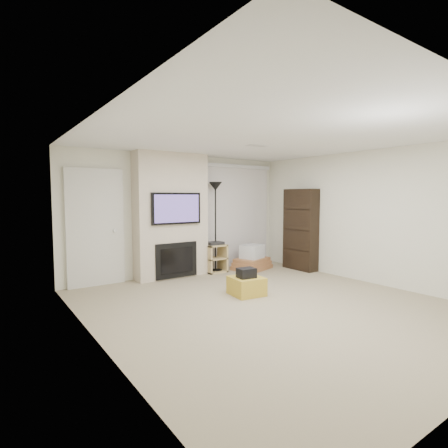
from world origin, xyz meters
TOP-DOWN VIEW (x-y plane):
  - floor at (0.00, 0.00)m, footprint 5.00×5.50m
  - ceiling at (0.00, 0.00)m, footprint 5.00×5.50m
  - wall_back at (0.00, 2.75)m, footprint 5.00×0.00m
  - wall_left at (-2.50, 0.00)m, footprint 0.00×5.50m
  - wall_right at (2.50, 0.00)m, footprint 0.00×5.50m
  - hvac_vent at (0.40, 0.80)m, footprint 0.35×0.18m
  - ottoman at (0.06, 0.64)m, footprint 0.56×0.56m
  - black_bag at (0.03, 0.60)m, footprint 0.30×0.25m
  - fireplace_wall at (-0.35, 2.54)m, footprint 1.50×0.47m
  - entry_door at (-1.80, 2.71)m, footprint 1.02×0.11m
  - vertical_blinds at (1.40, 2.70)m, footprint 1.98×0.10m
  - floor_lamp at (0.66, 2.45)m, footprint 0.29×0.29m
  - av_stand at (0.61, 2.41)m, footprint 0.45×0.38m
  - box_stack at (1.46, 2.18)m, footprint 0.98×0.85m
  - bookshelf at (2.34, 1.54)m, footprint 0.30×0.80m

SIDE VIEW (x-z plane):
  - floor at x=0.00m, z-range 0.00..0.00m
  - ottoman at x=0.06m, z-range 0.00..0.30m
  - box_stack at x=1.46m, z-range -0.07..0.49m
  - av_stand at x=0.61m, z-range 0.02..0.68m
  - black_bag at x=0.03m, z-range 0.30..0.46m
  - bookshelf at x=2.34m, z-range 0.00..1.80m
  - entry_door at x=-1.80m, z-range -0.02..2.12m
  - fireplace_wall at x=-0.35m, z-range -0.01..2.49m
  - wall_back at x=0.00m, z-range 0.00..2.50m
  - wall_left at x=-2.50m, z-range 0.00..2.50m
  - wall_right at x=2.50m, z-range 0.00..2.50m
  - vertical_blinds at x=1.40m, z-range 0.09..2.46m
  - floor_lamp at x=0.66m, z-range 0.56..2.50m
  - hvac_vent at x=0.40m, z-range 2.49..2.50m
  - ceiling at x=0.00m, z-range 2.50..2.50m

